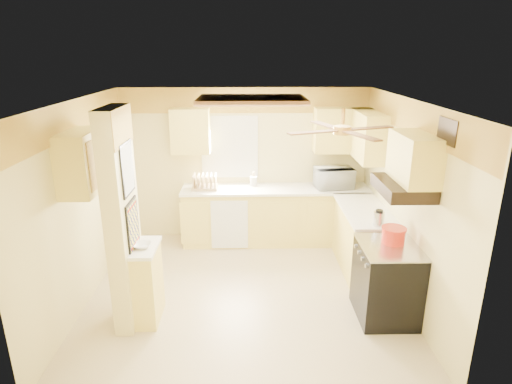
{
  "coord_description": "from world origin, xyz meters",
  "views": [
    {
      "loc": [
        0.04,
        -4.97,
        3.03
      ],
      "look_at": [
        0.15,
        0.35,
        1.28
      ],
      "focal_mm": 30.0,
      "sensor_mm": 36.0,
      "label": 1
    }
  ],
  "objects_px": {
    "stove": "(386,281)",
    "kettle": "(379,218)",
    "bowl": "(142,245)",
    "dutch_oven": "(393,235)",
    "microwave": "(334,178)"
  },
  "relations": [
    {
      "from": "stove",
      "to": "kettle",
      "type": "height_order",
      "value": "kettle"
    },
    {
      "from": "bowl",
      "to": "kettle",
      "type": "height_order",
      "value": "kettle"
    },
    {
      "from": "dutch_oven",
      "to": "kettle",
      "type": "distance_m",
      "value": 0.46
    },
    {
      "from": "bowl",
      "to": "kettle",
      "type": "xyz_separation_m",
      "value": [
        2.83,
        0.58,
        0.07
      ]
    },
    {
      "from": "stove",
      "to": "kettle",
      "type": "relative_size",
      "value": 4.37
    },
    {
      "from": "stove",
      "to": "bowl",
      "type": "bearing_deg",
      "value": -179.4
    },
    {
      "from": "stove",
      "to": "microwave",
      "type": "bearing_deg",
      "value": 96.35
    },
    {
      "from": "microwave",
      "to": "bowl",
      "type": "height_order",
      "value": "microwave"
    },
    {
      "from": "stove",
      "to": "dutch_oven",
      "type": "relative_size",
      "value": 3.22
    },
    {
      "from": "microwave",
      "to": "bowl",
      "type": "distance_m",
      "value": 3.38
    },
    {
      "from": "stove",
      "to": "microwave",
      "type": "relative_size",
      "value": 1.55
    },
    {
      "from": "stove",
      "to": "bowl",
      "type": "relative_size",
      "value": 4.64
    },
    {
      "from": "stove",
      "to": "bowl",
      "type": "xyz_separation_m",
      "value": [
        -2.81,
        -0.03,
        0.5
      ]
    },
    {
      "from": "bowl",
      "to": "dutch_oven",
      "type": "distance_m",
      "value": 2.88
    },
    {
      "from": "kettle",
      "to": "dutch_oven",
      "type": "bearing_deg",
      "value": -85.17
    }
  ]
}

